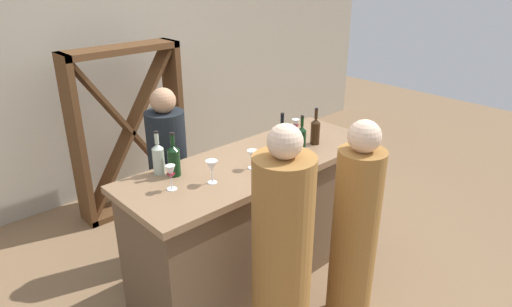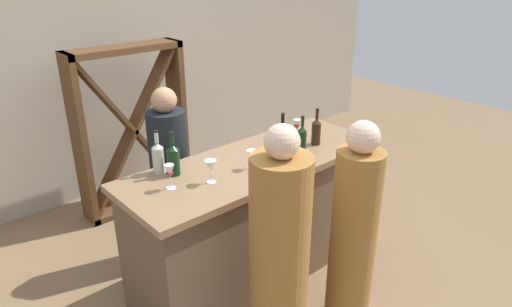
{
  "view_description": "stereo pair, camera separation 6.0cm",
  "coord_description": "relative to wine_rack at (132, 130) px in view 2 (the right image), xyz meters",
  "views": [
    {
      "loc": [
        -2.06,
        -2.23,
        2.36
      ],
      "look_at": [
        0.0,
        0.0,
        1.05
      ],
      "focal_mm": 31.84,
      "sensor_mm": 36.0,
      "label": 1
    },
    {
      "loc": [
        -2.01,
        -2.27,
        2.36
      ],
      "look_at": [
        0.0,
        0.0,
        1.05
      ],
      "focal_mm": 31.84,
      "sensor_mm": 36.0,
      "label": 2
    }
  ],
  "objects": [
    {
      "name": "wine_bottle_second_left_dark_green",
      "position": [
        -0.42,
        -1.46,
        0.3
      ],
      "size": [
        0.08,
        0.08,
        0.31
      ],
      "color": "black",
      "rests_on": "bar_counter"
    },
    {
      "name": "wine_glass_far_left",
      "position": [
        0.71,
        -1.53,
        0.29
      ],
      "size": [
        0.06,
        0.06,
        0.15
      ],
      "color": "white",
      "rests_on": "bar_counter"
    },
    {
      "name": "wine_glass_near_left",
      "position": [
        0.04,
        -1.74,
        0.28
      ],
      "size": [
        0.08,
        0.08,
        0.14
      ],
      "color": "white",
      "rests_on": "bar_counter"
    },
    {
      "name": "wine_rack",
      "position": [
        0.0,
        0.0,
        0.0
      ],
      "size": [
        1.11,
        0.28,
        1.63
      ],
      "color": "brown",
      "rests_on": "ground"
    },
    {
      "name": "wine_bottle_second_right_dark_green",
      "position": [
        0.51,
        -1.78,
        0.3
      ],
      "size": [
        0.07,
        0.07,
        0.29
      ],
      "color": "black",
      "rests_on": "bar_counter"
    },
    {
      "name": "wine_glass_near_center",
      "position": [
        -0.31,
        -1.73,
        0.3
      ],
      "size": [
        0.08,
        0.08,
        0.16
      ],
      "color": "white",
      "rests_on": "bar_counter"
    },
    {
      "name": "wine_glass_near_right",
      "position": [
        -0.55,
        -1.62,
        0.3
      ],
      "size": [
        0.07,
        0.07,
        0.17
      ],
      "color": "white",
      "rests_on": "bar_counter"
    },
    {
      "name": "wine_bottle_center_near_black",
      "position": [
        0.43,
        -1.64,
        0.3
      ],
      "size": [
        0.08,
        0.08,
        0.3
      ],
      "color": "black",
      "rests_on": "bar_counter"
    },
    {
      "name": "person_left_guest",
      "position": [
        0.29,
        -2.46,
        -0.12
      ],
      "size": [
        0.36,
        0.36,
        1.48
      ],
      "rotation": [
        0.0,
        0.0,
        1.78
      ],
      "color": "#9E6B33",
      "rests_on": "ground"
    },
    {
      "name": "person_center_guest",
      "position": [
        -0.28,
        -2.35,
        -0.09
      ],
      "size": [
        0.42,
        0.42,
        1.57
      ],
      "rotation": [
        0.0,
        0.0,
        1.39
      ],
      "color": "#9E6B33",
      "rests_on": "ground"
    },
    {
      "name": "bar_counter",
      "position": [
        0.16,
        -1.65,
        -0.31
      ],
      "size": [
        2.06,
        0.75,
        1.0
      ],
      "color": "brown",
      "rests_on": "ground"
    },
    {
      "name": "wine_bottle_leftmost_clear_pale",
      "position": [
        -0.48,
        -1.37,
        0.3
      ],
      "size": [
        0.08,
        0.08,
        0.31
      ],
      "color": "#B7C6B2",
      "rests_on": "bar_counter"
    },
    {
      "name": "person_right_guest",
      "position": [
        -0.19,
        -1.0,
        -0.13
      ],
      "size": [
        0.32,
        0.32,
        1.47
      ],
      "rotation": [
        0.0,
        0.0,
        -1.52
      ],
      "color": "black",
      "rests_on": "ground"
    },
    {
      "name": "back_wall",
      "position": [
        0.16,
        0.55,
        0.59
      ],
      "size": [
        8.0,
        0.1,
        2.8
      ],
      "primitive_type": "cube",
      "color": "#B2A893",
      "rests_on": "ground"
    },
    {
      "name": "ground_plane",
      "position": [
        0.16,
        -1.65,
        -0.81
      ],
      "size": [
        12.0,
        12.0,
        0.0
      ],
      "primitive_type": "plane",
      "color": "#846647"
    },
    {
      "name": "wine_bottle_rightmost_amber_brown",
      "position": [
        0.71,
        -1.74,
        0.3
      ],
      "size": [
        0.07,
        0.07,
        0.3
      ],
      "color": "#331E0F",
      "rests_on": "bar_counter"
    }
  ]
}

